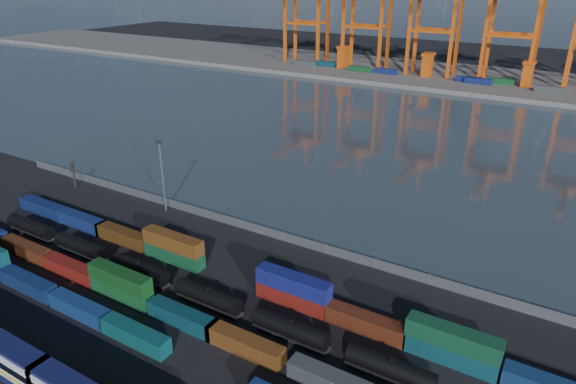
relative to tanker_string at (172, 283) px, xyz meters
The scene contains 13 objects.
ground 7.31m from the tanker_string, 25.14° to the right, with size 700.00×700.00×0.00m, color black.
harbor_water 102.22m from the tanker_string, 86.42° to the left, with size 700.00×700.00×0.00m, color #2F3D45.
far_quay 207.11m from the tanker_string, 88.23° to the left, with size 700.00×70.00×2.00m, color #514F4C.
container_row_south 16.91m from the tanker_string, 133.26° to the right, with size 127.34×2.50×5.33m.
container_row_mid 5.66m from the tanker_string, 83.46° to the right, with size 142.20×2.55×5.43m.
container_row_north 21.27m from the tanker_string, 21.39° to the left, with size 142.13×2.63×5.61m.
tanker_string is the anchor object (origin of this frame).
waterfront_fence 25.82m from the tanker_string, 75.69° to the left, with size 160.12×0.12×2.20m.
bare_tree 56.97m from the tanker_string, 157.98° to the left, with size 1.83×1.91×7.30m.
yard_light_mast 33.78m from the tanker_string, 135.75° to the left, with size 1.60×0.40×16.60m.
gantry_cranes 203.45m from the tanker_string, 90.32° to the left, with size 198.23×44.61×60.41m.
quay_containers 192.53m from the tanker_string, 91.37° to the left, with size 172.58×10.99×2.60m.
straddle_carriers 197.13m from the tanker_string, 88.87° to the left, with size 140.00×7.00×11.10m.
Camera 1 is at (48.22, -49.08, 50.73)m, focal length 32.00 mm.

